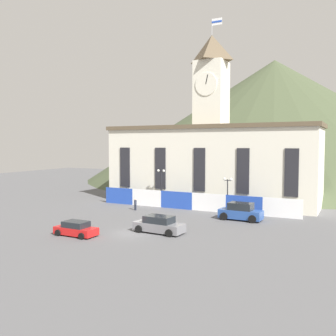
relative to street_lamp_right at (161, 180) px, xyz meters
name	(u,v)px	position (x,y,z in m)	size (l,w,h in m)	color
ground_plane	(133,233)	(5.48, -16.42, -3.88)	(160.00, 160.00, 0.00)	#565659
civic_building	(211,158)	(5.48, 6.15, 3.11)	(32.45, 9.84, 28.05)	silver
banner_fence	(192,201)	(5.48, -1.13, -2.67)	(29.11, 0.12, 2.41)	#2347B2
hillside_backdrop	(274,120)	(5.48, 53.86, 11.78)	(98.03, 98.03, 31.32)	#424C33
street_lamp_right	(161,180)	(0.00, 0.00, 0.00)	(1.26, 0.36, 5.39)	black
street_lamp_far_left	(228,187)	(10.18, 0.00, -0.51)	(1.26, 0.36, 4.57)	black
car_gray_pickup	(159,225)	(7.72, -14.98, -3.07)	(5.41, 2.62, 1.75)	slate
car_blue_van	(241,212)	(13.41, -4.88, -2.91)	(5.19, 2.56, 2.10)	#284C99
car_red_sedan	(76,229)	(0.93, -19.80, -3.21)	(4.42, 2.17, 1.45)	red
pedestrian	(135,204)	(-1.45, -4.84, -2.97)	(0.43, 0.43, 1.66)	#282D3D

